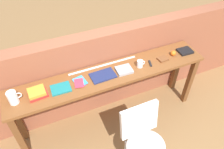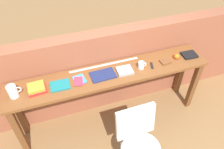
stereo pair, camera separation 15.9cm
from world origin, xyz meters
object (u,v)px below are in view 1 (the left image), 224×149
leather_journal_brown (163,59)px  sports_ball_small (173,53)px  pitcher_white (13,97)px  chair_white_moulded (143,137)px  multitool_folded (150,63)px  book_repair_rightmost (185,51)px  book_open_centre (103,76)px  pamphlet_pile_colourful (80,82)px  mug (140,64)px  magazine_cycling (61,88)px  book_stack_leftmost (37,93)px

leather_journal_brown → sports_ball_small: (0.17, 0.02, 0.02)m
pitcher_white → leather_journal_brown: size_ratio=1.41×
chair_white_moulded → leather_journal_brown: bearing=47.6°
multitool_folded → book_repair_rightmost: book_repair_rightmost is taller
book_open_centre → multitool_folded: 0.63m
pitcher_white → pamphlet_pile_colourful: 0.72m
mug → multitool_folded: (0.14, -0.01, -0.04)m
chair_white_moulded → sports_ball_small: bearing=41.8°
pamphlet_pile_colourful → chair_white_moulded: bearing=-58.5°
mug → leather_journal_brown: 0.34m
book_repair_rightmost → leather_journal_brown: bearing=-173.8°
magazine_cycling → book_repair_rightmost: bearing=2.0°
pitcher_white → book_stack_leftmost: pitcher_white is taller
mug → leather_journal_brown: (0.34, 0.00, -0.03)m
book_open_centre → mug: (0.49, -0.02, 0.04)m
pitcher_white → magazine_cycling: size_ratio=0.84×
chair_white_moulded → magazine_cycling: (-0.68, 0.73, 0.36)m
book_stack_leftmost → magazine_cycling: size_ratio=0.97×
book_stack_leftmost → multitool_folded: (1.40, -0.03, -0.02)m
book_open_centre → multitool_folded: size_ratio=2.69×
chair_white_moulded → mug: size_ratio=8.10×
pamphlet_pile_colourful → book_repair_rightmost: book_repair_rightmost is taller
mug → book_repair_rightmost: (0.71, 0.02, -0.03)m
multitool_folded → sports_ball_small: bearing=5.2°
leather_journal_brown → sports_ball_small: sports_ball_small is taller
chair_white_moulded → pitcher_white: 1.45m
book_stack_leftmost → book_open_centre: book_stack_leftmost is taller
chair_white_moulded → multitool_folded: (0.46, 0.71, 0.36)m
pitcher_white → leather_journal_brown: 1.83m
pitcher_white → magazine_cycling: bearing=-0.3°
book_open_centre → leather_journal_brown: 0.83m
book_stack_leftmost → multitool_folded: size_ratio=1.91×
book_stack_leftmost → magazine_cycling: bearing=-2.5°
chair_white_moulded → pitcher_white: bearing=148.1°
chair_white_moulded → book_stack_leftmost: (-0.94, 0.74, 0.38)m
chair_white_moulded → pamphlet_pile_colourful: size_ratio=4.38×
chair_white_moulded → magazine_cycling: 1.06m
pitcher_white → magazine_cycling: pitcher_white is taller
mug → multitool_folded: 0.15m
chair_white_moulded → sports_ball_small: sports_ball_small is taller
pamphlet_pile_colourful → magazine_cycling: bearing=-175.1°
book_stack_leftmost → book_repair_rightmost: size_ratio=1.10×
multitool_folded → mug: bearing=176.7°
mug → leather_journal_brown: mug is taller
book_stack_leftmost → magazine_cycling: 0.25m
mug → leather_journal_brown: size_ratio=0.85×
leather_journal_brown → magazine_cycling: bearing=174.7°
chair_white_moulded → book_open_centre: book_open_centre is taller
pamphlet_pile_colourful → mug: mug is taller
pitcher_white → mug: size_ratio=1.67×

